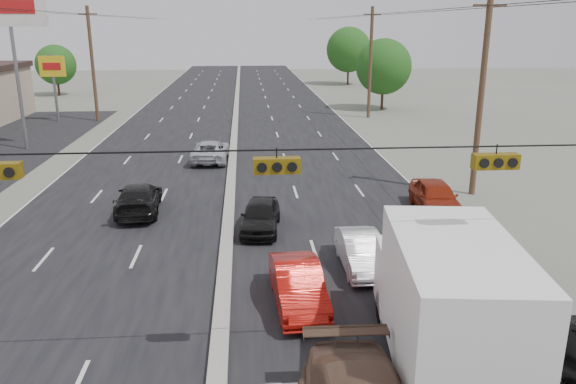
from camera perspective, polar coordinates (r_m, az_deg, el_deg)
name	(u,v)px	position (r m, az deg, el deg)	size (l,w,h in m)	color
ground	(217,381)	(14.73, -7.18, -18.47)	(200.00, 200.00, 0.00)	#606356
road_surface	(234,140)	(42.88, -5.50, 5.23)	(20.00, 160.00, 0.02)	black
center_median	(234,139)	(42.86, -5.51, 5.36)	(0.50, 160.00, 0.20)	gray
utility_pole_left_c	(92,64)	(53.81, -19.25, 12.21)	(1.60, 0.30, 10.00)	#422D1E
utility_pole_right_b	(481,95)	(29.65, 19.03, 9.31)	(1.60, 0.30, 10.00)	#422D1E
utility_pole_right_c	(370,62)	(53.44, 8.37, 12.92)	(1.60, 0.30, 10.00)	#422D1E
traffic_signals	(272,164)	(12.41, -1.62, 2.90)	(25.00, 0.30, 0.54)	black
pole_sign_billboard	(9,18)	(42.86, -26.45, 15.57)	(5.00, 0.25, 11.00)	slate
pole_sign_far	(53,72)	(54.83, -22.78, 11.18)	(2.20, 0.25, 6.00)	slate
tree_left_far	(56,65)	(75.71, -22.52, 11.86)	(4.80, 4.80, 6.12)	#382619
tree_right_mid	(384,67)	(58.92, 9.69, 12.44)	(5.60, 5.60, 7.14)	#382619
tree_right_far	(349,50)	(83.50, 6.18, 14.18)	(6.40, 6.40, 8.16)	#382619
box_truck	(445,304)	(14.39, 15.71, -10.89)	(3.44, 7.69, 3.78)	black
red_sedan	(298,286)	(17.60, 1.01, -9.52)	(1.44, 4.13, 1.36)	#AA100A
queue_car_a	(260,216)	(23.81, -2.82, -2.45)	(1.55, 3.85, 1.31)	black
queue_car_b	(361,252)	(20.32, 7.43, -6.07)	(1.35, 3.87, 1.27)	silver
queue_car_d	(489,259)	(20.41, 19.72, -6.40)	(2.21, 5.44, 1.58)	#111257
queue_car_e	(435,197)	(26.96, 14.75, -0.50)	(1.75, 4.35, 1.48)	maroon
oncoming_near	(139,199)	(26.96, -14.93, -0.65)	(1.91, 4.69, 1.36)	black
oncoming_far	(210,151)	(36.37, -7.89, 4.15)	(2.20, 4.77, 1.33)	#B6B7BE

